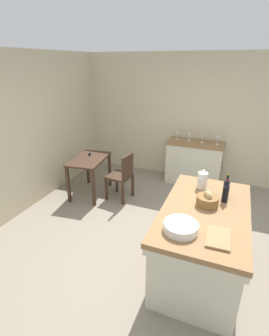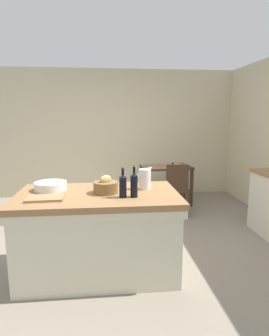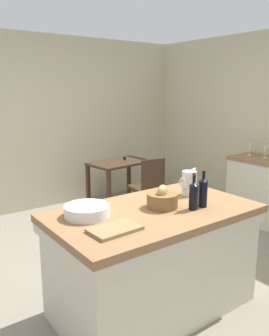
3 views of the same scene
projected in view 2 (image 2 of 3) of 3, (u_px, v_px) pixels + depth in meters
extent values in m
plane|color=gray|center=(117.00, 249.00, 3.53)|extent=(6.76, 6.76, 0.00)
cube|color=beige|center=(111.00, 134.00, 5.84)|extent=(5.32, 0.12, 2.60)
cube|color=olive|center=(98.00, 196.00, 2.88)|extent=(1.66, 0.95, 0.06)
cube|color=beige|center=(98.00, 202.00, 2.89)|extent=(1.64, 0.93, 0.08)
cube|color=beige|center=(99.00, 236.00, 2.96)|extent=(1.58, 0.87, 0.81)
cube|color=#3D281C|center=(166.00, 167.00, 5.25)|extent=(0.96, 0.67, 0.04)
cube|color=#3D281C|center=(148.00, 190.00, 4.99)|extent=(0.06, 0.06, 0.70)
cube|color=#3D281C|center=(191.00, 188.00, 5.17)|extent=(0.06, 0.06, 0.70)
cube|color=#3D281C|center=(141.00, 184.00, 5.46)|extent=(0.06, 0.06, 0.70)
cube|color=#3D281C|center=(181.00, 182.00, 5.64)|extent=(0.06, 0.06, 0.70)
cylinder|color=black|center=(173.00, 164.00, 5.33)|extent=(0.04, 0.04, 0.05)
cube|color=#3D281C|center=(176.00, 189.00, 4.71)|extent=(0.45, 0.45, 0.04)
cube|color=#3D281C|center=(177.00, 177.00, 4.50)|extent=(0.36, 0.08, 0.42)
cube|color=#3D281C|center=(184.00, 199.00, 4.93)|extent=(0.04, 0.04, 0.43)
cube|color=#3D281C|center=(164.00, 199.00, 4.94)|extent=(0.04, 0.04, 0.43)
cube|color=#3D281C|center=(188.00, 205.00, 4.58)|extent=(0.04, 0.04, 0.43)
cube|color=#3D281C|center=(166.00, 205.00, 4.58)|extent=(0.04, 0.04, 0.43)
cylinder|color=white|center=(145.00, 179.00, 3.02)|extent=(0.13, 0.13, 0.22)
cone|color=white|center=(150.00, 168.00, 3.01)|extent=(0.07, 0.04, 0.06)
torus|color=white|center=(138.00, 178.00, 3.01)|extent=(0.02, 0.10, 0.10)
cylinder|color=white|center=(51.00, 186.00, 2.99)|extent=(0.34, 0.34, 0.09)
cylinder|color=brown|center=(106.00, 187.00, 2.87)|extent=(0.25, 0.25, 0.12)
ellipsoid|color=tan|center=(106.00, 180.00, 2.86)|extent=(0.16, 0.14, 0.10)
cube|color=#99754C|center=(45.00, 198.00, 2.65)|extent=(0.35, 0.23, 0.02)
cylinder|color=black|center=(134.00, 186.00, 2.71)|extent=(0.07, 0.07, 0.21)
cone|color=black|center=(134.00, 174.00, 2.69)|extent=(0.07, 0.07, 0.03)
cylinder|color=black|center=(134.00, 169.00, 2.68)|extent=(0.03, 0.03, 0.08)
cylinder|color=#B29933|center=(134.00, 166.00, 2.68)|extent=(0.03, 0.03, 0.01)
cylinder|color=black|center=(123.00, 187.00, 2.70)|extent=(0.07, 0.07, 0.20)
cone|color=black|center=(123.00, 176.00, 2.68)|extent=(0.07, 0.07, 0.02)
cylinder|color=black|center=(123.00, 171.00, 2.67)|extent=(0.03, 0.03, 0.07)
cylinder|color=maroon|center=(123.00, 168.00, 2.67)|extent=(0.03, 0.03, 0.01)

